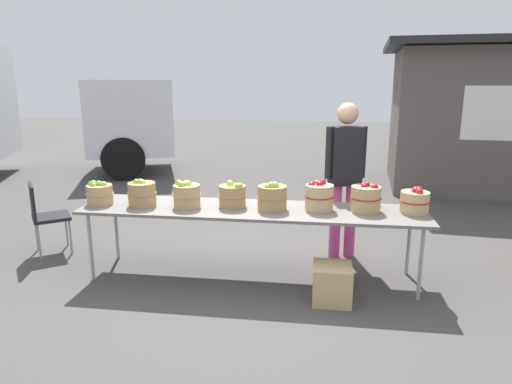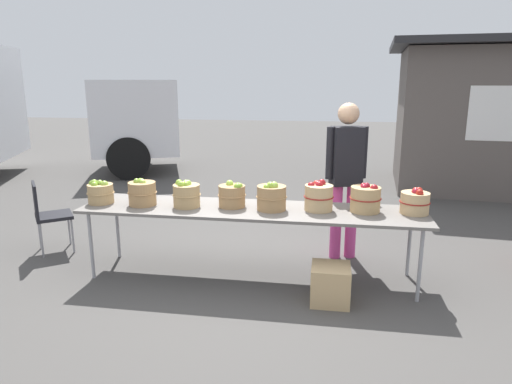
# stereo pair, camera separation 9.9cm
# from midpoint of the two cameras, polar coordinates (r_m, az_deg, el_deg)

# --- Properties ---
(ground_plane) EXTENTS (40.00, 40.00, 0.00)m
(ground_plane) POSITION_cam_midpoint_polar(r_m,az_deg,el_deg) (4.88, -1.09, -10.59)
(ground_plane) COLOR #474442
(market_table) EXTENTS (3.50, 0.76, 0.75)m
(market_table) POSITION_cam_midpoint_polar(r_m,az_deg,el_deg) (4.63, -1.13, -2.45)
(market_table) COLOR slate
(market_table) RESTS_ON ground
(apple_basket_green_0) EXTENTS (0.29, 0.29, 0.25)m
(apple_basket_green_0) POSITION_cam_midpoint_polar(r_m,az_deg,el_deg) (5.06, -19.64, -0.16)
(apple_basket_green_0) COLOR tan
(apple_basket_green_0) RESTS_ON market_table
(apple_basket_green_1) EXTENTS (0.30, 0.30, 0.28)m
(apple_basket_green_1) POSITION_cam_midpoint_polar(r_m,az_deg,el_deg) (4.86, -14.73, -0.15)
(apple_basket_green_1) COLOR #A87F51
(apple_basket_green_1) RESTS_ON market_table
(apple_basket_green_2) EXTENTS (0.29, 0.29, 0.28)m
(apple_basket_green_2) POSITION_cam_midpoint_polar(r_m,az_deg,el_deg) (4.70, -9.33, -0.33)
(apple_basket_green_2) COLOR tan
(apple_basket_green_2) RESTS_ON market_table
(apple_basket_green_3) EXTENTS (0.29, 0.29, 0.27)m
(apple_basket_green_3) POSITION_cam_midpoint_polar(r_m,az_deg,el_deg) (4.66, -3.57, -0.42)
(apple_basket_green_3) COLOR #A87F51
(apple_basket_green_3) RESTS_ON market_table
(apple_basket_green_4) EXTENTS (0.31, 0.31, 0.30)m
(apple_basket_green_4) POSITION_cam_midpoint_polar(r_m,az_deg,el_deg) (4.54, 1.43, -0.57)
(apple_basket_green_4) COLOR #A87F51
(apple_basket_green_4) RESTS_ON market_table
(apple_basket_red_0) EXTENTS (0.30, 0.30, 0.31)m
(apple_basket_red_0) POSITION_cam_midpoint_polar(r_m,az_deg,el_deg) (4.57, 7.34, -0.50)
(apple_basket_red_0) COLOR tan
(apple_basket_red_0) RESTS_ON market_table
(apple_basket_red_1) EXTENTS (0.31, 0.31, 0.29)m
(apple_basket_red_1) POSITION_cam_midpoint_polar(r_m,az_deg,el_deg) (4.61, 13.06, -0.74)
(apple_basket_red_1) COLOR tan
(apple_basket_red_1) RESTS_ON market_table
(apple_basket_red_2) EXTENTS (0.29, 0.29, 0.26)m
(apple_basket_red_2) POSITION_cam_midpoint_polar(r_m,az_deg,el_deg) (4.70, 18.80, -1.05)
(apple_basket_red_2) COLOR tan
(apple_basket_red_2) RESTS_ON market_table
(vendor_adult) EXTENTS (0.46, 0.32, 1.79)m
(vendor_adult) POSITION_cam_midpoint_polar(r_m,az_deg,el_deg) (5.21, 10.62, 2.90)
(vendor_adult) COLOR #CC3F8C
(vendor_adult) RESTS_ON ground
(food_kiosk) EXTENTS (3.75, 3.21, 2.74)m
(food_kiosk) POSITION_cam_midpoint_polar(r_m,az_deg,el_deg) (9.74, 25.68, 8.69)
(food_kiosk) COLOR #59514C
(food_kiosk) RESTS_ON ground
(folding_chair) EXTENTS (0.56, 0.56, 0.86)m
(folding_chair) POSITION_cam_midpoint_polar(r_m,az_deg,el_deg) (5.92, -25.55, -2.34)
(folding_chair) COLOR black
(folding_chair) RESTS_ON ground
(produce_crate) EXTENTS (0.36, 0.36, 0.36)m
(produce_crate) POSITION_cam_midpoint_polar(r_m,az_deg,el_deg) (4.35, 8.90, -11.30)
(produce_crate) COLOR tan
(produce_crate) RESTS_ON ground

